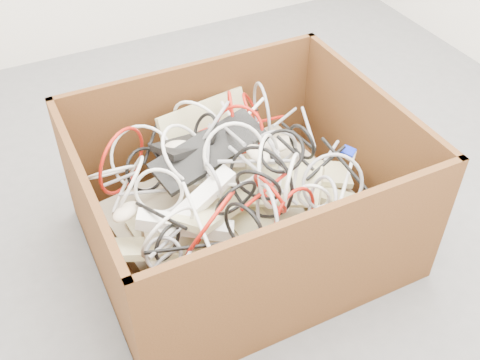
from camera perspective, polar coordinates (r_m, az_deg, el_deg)
name	(u,v)px	position (r m, az deg, el deg)	size (l,w,h in m)	color
ground	(277,187)	(2.41, 3.76, -0.71)	(3.00, 3.00, 0.00)	#57585A
cardboard_box	(239,216)	(2.08, -0.09, -3.61)	(1.06, 0.88, 0.54)	#3E250F
keyboard_pile	(237,186)	(1.99, -0.29, -0.63)	(1.00, 0.85, 0.37)	beige
mice_scatter	(247,180)	(1.92, 0.68, 0.04)	(0.77, 0.53, 0.20)	beige
power_strip_left	(197,203)	(1.82, -4.32, -2.27)	(0.31, 0.06, 0.04)	white
power_strip_right	(185,225)	(1.79, -5.50, -4.51)	(0.30, 0.06, 0.04)	white
vga_plug	(348,152)	(2.03, 10.74, 2.76)	(0.04, 0.04, 0.02)	#0B1EB3
cable_tangle	(224,171)	(1.88, -1.60, 0.88)	(0.91, 0.87, 0.42)	gray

